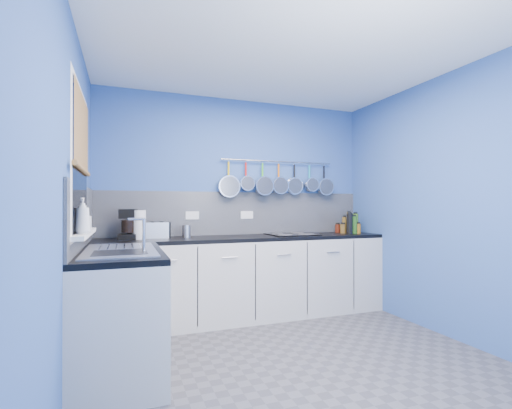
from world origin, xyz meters
TOP-DOWN VIEW (x-y plane):
  - floor at (0.00, 0.00)m, footprint 3.20×3.00m
  - ceiling at (0.00, 0.00)m, footprint 3.20×3.00m
  - wall_back at (0.00, 1.51)m, footprint 3.20×0.02m
  - wall_front at (0.00, -1.51)m, footprint 3.20×0.02m
  - wall_left at (-1.61, 0.00)m, footprint 0.02×3.00m
  - wall_right at (1.61, 0.00)m, footprint 0.02×3.00m
  - backsplash_back at (0.00, 1.49)m, footprint 3.20×0.02m
  - backsplash_left at (-1.59, 0.60)m, footprint 0.02×1.80m
  - cabinet_run_back at (0.00, 1.20)m, footprint 3.20×0.60m
  - worktop_back at (0.00, 1.20)m, footprint 3.20×0.60m
  - cabinet_run_left at (-1.30, 0.30)m, footprint 0.60×1.20m
  - worktop_left at (-1.30, 0.30)m, footprint 0.60×1.20m
  - window_frame at (-1.58, 0.30)m, footprint 0.01×1.00m
  - window_glass at (-1.57, 0.30)m, footprint 0.01×0.90m
  - bamboo_blind at (-1.56, 0.30)m, footprint 0.01×0.90m
  - window_sill at (-1.55, 0.30)m, footprint 0.10×0.98m
  - sink_unit at (-1.30, 0.30)m, footprint 0.50×0.95m
  - mixer_tap at (-1.14, 0.12)m, footprint 0.12×0.08m
  - socket_left at (-0.55, 1.48)m, footprint 0.15×0.01m
  - socket_right at (0.10, 1.48)m, footprint 0.15×0.01m
  - pot_rail at (0.50, 1.45)m, footprint 1.45×0.02m
  - soap_bottle_a at (-1.53, 0.02)m, footprint 0.10×0.10m
  - soap_bottle_b at (-1.53, 0.13)m, footprint 0.10×0.10m
  - paper_towel at (-1.13, 1.22)m, footprint 0.15×0.15m
  - coffee_maker at (-1.23, 1.25)m, footprint 0.20×0.22m
  - toaster at (-0.95, 1.32)m, footprint 0.26×0.16m
  - canister at (-0.65, 1.29)m, footprint 0.11×0.11m
  - hob at (0.56, 1.21)m, footprint 0.54×0.47m
  - pan_0 at (-0.13, 1.44)m, footprint 0.26×0.07m
  - pan_1 at (0.08, 1.44)m, footprint 0.18×0.10m
  - pan_2 at (0.29, 1.44)m, footprint 0.23×0.11m
  - pan_3 at (0.50, 1.44)m, footprint 0.21×0.09m
  - pan_4 at (0.71, 1.44)m, footprint 0.21×0.06m
  - pan_5 at (0.92, 1.44)m, footprint 0.17×0.12m
  - pan_6 at (1.14, 1.44)m, footprint 0.22×0.09m
  - condiment_0 at (1.44, 1.31)m, footprint 0.05×0.05m
  - condiment_1 at (1.34, 1.30)m, footprint 0.06×0.06m
  - condiment_2 at (1.27, 1.34)m, footprint 0.07×0.07m
  - condiment_3 at (1.45, 1.21)m, footprint 0.07×0.07m
  - condiment_4 at (1.34, 1.20)m, footprint 0.05×0.05m
  - condiment_5 at (1.26, 1.21)m, footprint 0.07×0.07m
  - condiment_6 at (1.43, 1.14)m, footprint 0.07×0.07m
  - condiment_7 at (1.37, 1.13)m, footprint 0.07×0.07m
  - condiment_8 at (1.29, 1.11)m, footprint 0.07×0.07m

SIDE VIEW (x-z plane):
  - floor at x=0.00m, z-range -0.02..0.00m
  - cabinet_run_back at x=0.00m, z-range 0.00..0.86m
  - cabinet_run_left at x=-1.30m, z-range 0.00..0.86m
  - worktop_back at x=0.00m, z-range 0.86..0.90m
  - worktop_left at x=-1.30m, z-range 0.86..0.90m
  - sink_unit at x=-1.30m, z-range 0.90..0.91m
  - hob at x=0.56m, z-range 0.90..0.91m
  - condiment_2 at x=1.27m, z-range 0.90..1.00m
  - condiment_5 at x=1.26m, z-range 0.90..1.01m
  - condiment_6 at x=1.43m, z-range 0.90..1.02m
  - condiment_0 at x=1.44m, z-range 0.90..1.03m
  - canister at x=-0.65m, z-range 0.90..1.03m
  - toaster at x=-0.95m, z-range 0.90..1.06m
  - condiment_1 at x=1.34m, z-range 0.90..1.10m
  - condiment_7 at x=1.37m, z-range 0.90..1.11m
  - condiment_3 at x=1.45m, z-range 0.90..1.14m
  - condiment_8 at x=1.29m, z-range 0.90..1.15m
  - condiment_4 at x=1.34m, z-range 0.90..1.16m
  - mixer_tap at x=-1.14m, z-range 0.90..1.16m
  - window_sill at x=-1.55m, z-range 1.02..1.05m
  - paper_towel at x=-1.13m, z-range 0.90..1.19m
  - coffee_maker at x=-1.23m, z-range 0.90..1.20m
  - socket_left at x=-0.55m, z-range 1.09..1.18m
  - socket_right at x=0.10m, z-range 1.09..1.18m
  - soap_bottle_b at x=-1.53m, z-range 1.05..1.22m
  - backsplash_back at x=0.00m, z-range 0.90..1.40m
  - backsplash_left at x=-1.59m, z-range 0.90..1.40m
  - soap_bottle_a at x=-1.53m, z-range 1.05..1.29m
  - wall_back at x=0.00m, z-range 0.00..2.50m
  - wall_front at x=0.00m, z-range 0.00..2.50m
  - wall_left at x=-1.61m, z-range 0.00..2.50m
  - wall_right at x=1.61m, z-range 0.00..2.50m
  - window_glass at x=-1.57m, z-range 1.05..2.05m
  - window_frame at x=-1.58m, z-range 1.00..2.10m
  - pan_0 at x=-0.13m, z-range 1.33..1.78m
  - pan_2 at x=0.29m, z-range 1.36..1.78m
  - pan_6 at x=1.14m, z-range 1.37..1.78m
  - pan_3 at x=0.50m, z-range 1.38..1.78m
  - pan_4 at x=0.71m, z-range 1.38..1.78m
  - pan_1 at x=0.08m, z-range 1.41..1.78m
  - pan_5 at x=0.92m, z-range 1.42..1.78m
  - bamboo_blind at x=-1.56m, z-range 1.50..2.05m
  - pot_rail at x=0.50m, z-range 1.77..1.79m
  - ceiling at x=0.00m, z-range 2.50..2.52m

